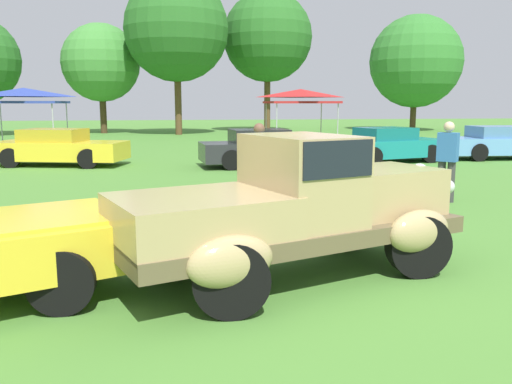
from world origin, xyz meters
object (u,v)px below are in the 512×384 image
spectator_between_cars (447,159)px  canopy_tent_center_field (301,95)px  feature_pickup_truck (296,206)px  show_car_yellow (58,148)px  spectator_near_truck (259,164)px  canopy_tent_left_field (24,95)px  show_car_teal (388,145)px  show_car_skyblue (501,143)px  show_car_charcoal (263,148)px

spectator_between_cars → canopy_tent_center_field: 14.25m
feature_pickup_truck → show_car_yellow: (-5.30, 12.40, -0.26)m
spectator_near_truck → canopy_tent_left_field: 16.29m
canopy_tent_left_field → spectator_between_cars: bearing=-49.0°
show_car_teal → canopy_tent_left_field: size_ratio=1.36×
show_car_yellow → show_car_teal: same height
show_car_yellow → canopy_tent_left_field: bearing=113.4°
show_car_skyblue → canopy_tent_left_field: canopy_tent_left_field is taller
show_car_skyblue → canopy_tent_left_field: size_ratio=1.36×
show_car_charcoal → show_car_teal: (4.57, 0.60, -0.00)m
show_car_yellow → spectator_between_cars: spectator_between_cars is taller
show_car_charcoal → spectator_between_cars: size_ratio=2.52×
show_car_charcoal → show_car_teal: size_ratio=0.98×
show_car_teal → spectator_near_truck: (-5.81, -7.71, 0.31)m
show_car_yellow → canopy_tent_left_field: 6.52m
show_car_teal → feature_pickup_truck: bearing=-117.1°
canopy_tent_center_field → spectator_between_cars: bearing=-90.7°
feature_pickup_truck → show_car_teal: size_ratio=1.02×
show_car_yellow → show_car_charcoal: same height
show_car_teal → canopy_tent_center_field: canopy_tent_center_field is taller
feature_pickup_truck → canopy_tent_center_field: (4.40, 18.49, 1.56)m
feature_pickup_truck → show_car_charcoal: (1.42, 11.13, -0.26)m
show_car_skyblue → spectator_near_truck: 13.24m
show_car_teal → canopy_tent_center_field: (-1.59, 6.76, 1.82)m
feature_pickup_truck → canopy_tent_left_field: 19.80m
feature_pickup_truck → show_car_charcoal: 11.23m
feature_pickup_truck → show_car_skyblue: 16.15m
spectator_between_cars → show_car_skyblue: bearing=51.0°
feature_pickup_truck → spectator_near_truck: feature_pickup_truck is taller
spectator_between_cars → canopy_tent_left_field: size_ratio=0.53×
show_car_charcoal → spectator_between_cars: 7.37m
feature_pickup_truck → show_car_skyblue: bearing=49.0°
spectator_between_cars → canopy_tent_left_field: (-12.01, 13.82, 1.51)m
show_car_yellow → show_car_charcoal: bearing=-10.6°
show_car_charcoal → canopy_tent_center_field: bearing=67.9°
show_car_charcoal → show_car_yellow: bearing=169.4°
show_car_teal → canopy_tent_left_field: (-13.78, 6.41, 1.82)m
show_car_charcoal → show_car_teal: bearing=7.4°
show_car_charcoal → spectator_near_truck: 7.23m
show_car_yellow → canopy_tent_center_field: size_ratio=1.48×
show_car_skyblue → show_car_teal: bearing=-174.4°
feature_pickup_truck → show_car_charcoal: feature_pickup_truck is taller
canopy_tent_center_field → show_car_teal: bearing=-76.8°
spectator_between_cars → canopy_tent_center_field: canopy_tent_center_field is taller
show_car_yellow → show_car_skyblue: same height
show_car_skyblue → spectator_between_cars: size_ratio=2.58×
show_car_teal → canopy_tent_center_field: size_ratio=1.40×
show_car_skyblue → spectator_near_truck: spectator_near_truck is taller
show_car_charcoal → show_car_skyblue: same height
show_car_teal → spectator_between_cars: 7.62m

